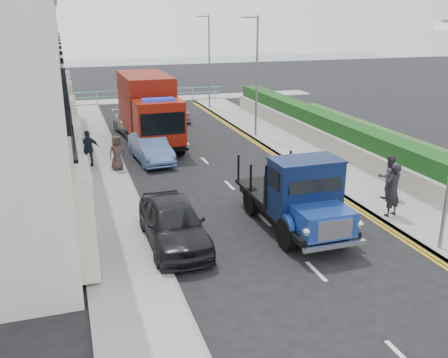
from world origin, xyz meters
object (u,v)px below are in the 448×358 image
red_lorry (149,108)px  pedestrian_east_near (393,190)px  lamp_mid (255,70)px  lamp_far (208,56)px  parked_car_front (173,223)px  bedford_lorry (302,200)px

red_lorry → pedestrian_east_near: bearing=-65.7°
lamp_mid → lamp_far: bearing=90.0°
lamp_mid → red_lorry: (-6.21, 0.39, -1.95)m
parked_car_front → pedestrian_east_near: 7.96m
lamp_mid → red_lorry: size_ratio=0.95×
lamp_far → lamp_mid: bearing=-90.0°
lamp_mid → pedestrian_east_near: bearing=-89.0°
lamp_mid → red_lorry: bearing=176.4°
lamp_mid → pedestrian_east_near: 13.59m
lamp_far → bedford_lorry: (-3.47, -23.49, -2.78)m
lamp_far → parked_car_front: 24.48m
bedford_lorry → red_lorry: bearing=100.7°
red_lorry → parked_car_front: 13.54m
lamp_far → red_lorry: (-6.21, -9.61, -1.95)m
red_lorry → parked_car_front: bearing=-97.3°
lamp_mid → bedford_lorry: 14.20m
lamp_mid → pedestrian_east_near: (0.22, -13.28, -2.89)m
lamp_far → red_lorry: 11.61m
red_lorry → parked_car_front: (-1.51, -13.39, -1.28)m
pedestrian_east_near → parked_car_front: bearing=-19.5°
bedford_lorry → pedestrian_east_near: bearing=2.7°
lamp_far → red_lorry: size_ratio=0.95×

